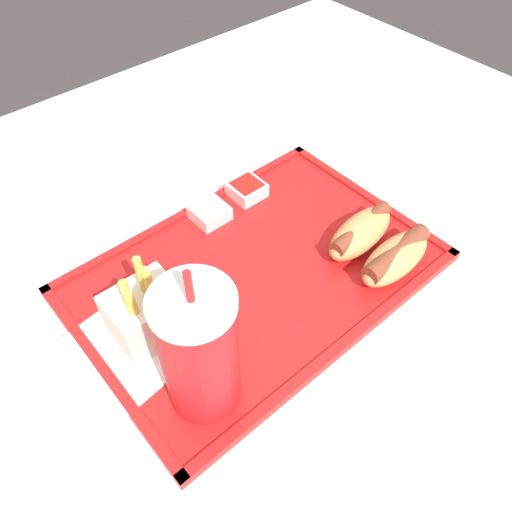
# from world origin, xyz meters

# --- Properties ---
(ground_plane) EXTENTS (8.00, 8.00, 0.00)m
(ground_plane) POSITION_xyz_m (0.00, 0.00, 0.00)
(ground_plane) COLOR #383333
(dining_table) EXTENTS (1.44, 1.07, 0.74)m
(dining_table) POSITION_xyz_m (0.00, 0.00, 0.37)
(dining_table) COLOR beige
(dining_table) RESTS_ON ground_plane
(food_tray) EXTENTS (0.45, 0.30, 0.01)m
(food_tray) POSITION_xyz_m (-0.01, 0.04, 0.74)
(food_tray) COLOR red
(food_tray) RESTS_ON dining_table
(paper_napkin) EXTENTS (0.17, 0.15, 0.00)m
(paper_napkin) POSITION_xyz_m (0.15, 0.03, 0.75)
(paper_napkin) COLOR white
(paper_napkin) RESTS_ON food_tray
(soda_cup) EXTENTS (0.08, 0.08, 0.20)m
(soda_cup) POSITION_xyz_m (0.14, 0.13, 0.83)
(soda_cup) COLOR red
(soda_cup) RESTS_ON food_tray
(hot_dog_far) EXTENTS (0.12, 0.05, 0.04)m
(hot_dog_far) POSITION_xyz_m (-0.14, 0.15, 0.77)
(hot_dog_far) COLOR tan
(hot_dog_far) RESTS_ON food_tray
(hot_dog_near) EXTENTS (0.12, 0.06, 0.04)m
(hot_dog_near) POSITION_xyz_m (-0.14, 0.09, 0.77)
(hot_dog_near) COLOR tan
(hot_dog_near) RESTS_ON food_tray
(fries_carton) EXTENTS (0.08, 0.06, 0.12)m
(fries_carton) POSITION_xyz_m (0.14, 0.03, 0.78)
(fries_carton) COLOR silver
(fries_carton) RESTS_ON food_tray
(sauce_cup_mayo) EXTENTS (0.05, 0.05, 0.02)m
(sauce_cup_mayo) POSITION_xyz_m (-0.02, -0.08, 0.76)
(sauce_cup_mayo) COLOR silver
(sauce_cup_mayo) RESTS_ON food_tray
(sauce_cup_ketchup) EXTENTS (0.05, 0.05, 0.02)m
(sauce_cup_ketchup) POSITION_xyz_m (-0.09, -0.08, 0.76)
(sauce_cup_ketchup) COLOR silver
(sauce_cup_ketchup) RESTS_ON food_tray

